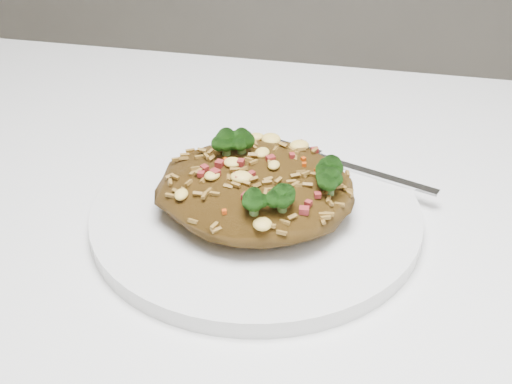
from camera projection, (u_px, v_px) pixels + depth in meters
dining_table at (216, 365)px, 0.57m from camera, size 1.20×0.80×0.75m
plate at (256, 215)px, 0.57m from camera, size 0.26×0.26×0.01m
fried_rice at (257, 181)px, 0.55m from camera, size 0.16×0.14×0.06m
fork at (357, 169)px, 0.61m from camera, size 0.16×0.07×0.00m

